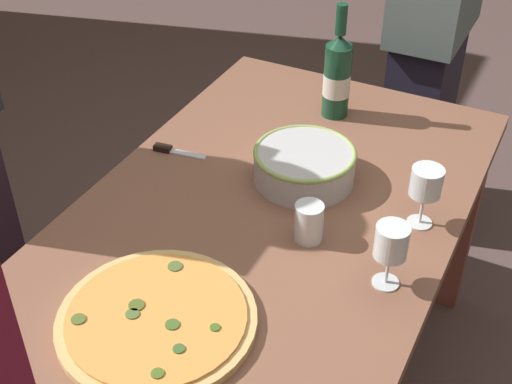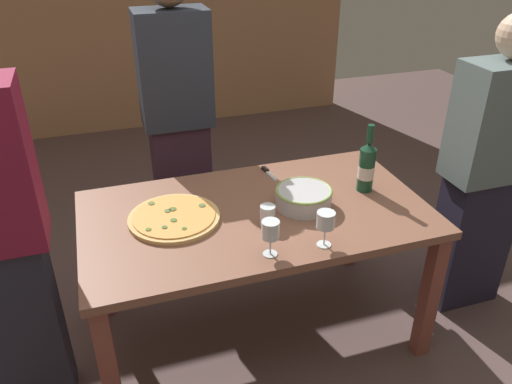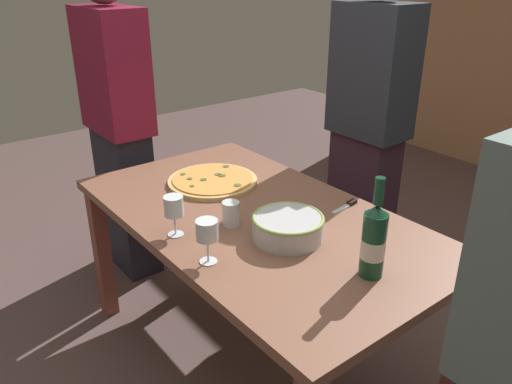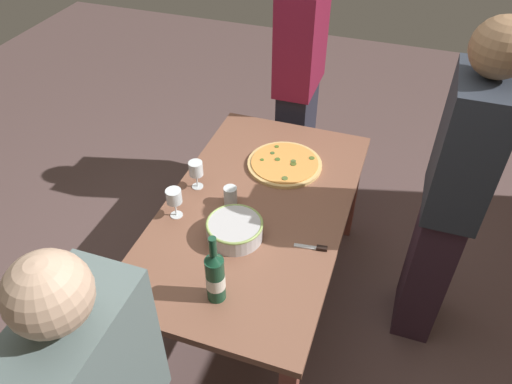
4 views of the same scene
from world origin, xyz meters
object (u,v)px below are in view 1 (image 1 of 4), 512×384
wine_glass_near_pizza (426,184)px  person_guest_left (433,28)px  serving_bowl (304,164)px  pizza_knife (173,151)px  dining_table (256,254)px  wine_bottle (337,75)px  pizza (157,319)px  cup_amber (309,222)px  wine_glass_by_bottle (391,245)px

wine_glass_near_pizza → person_guest_left: size_ratio=0.10×
serving_bowl → person_guest_left: (0.98, -0.07, 0.00)m
wine_glass_near_pizza → pizza_knife: (-0.00, 0.70, -0.11)m
dining_table → wine_bottle: size_ratio=4.63×
person_guest_left → pizza_knife: bearing=-18.8°
dining_table → pizza: bearing=174.1°
cup_amber → person_guest_left: size_ratio=0.06×
pizza → wine_bottle: bearing=-0.8°
pizza → wine_glass_near_pizza: size_ratio=2.60×
wine_bottle → pizza_knife: 0.53m
pizza → pizza_knife: pizza is taller
pizza → wine_glass_by_bottle: wine_glass_by_bottle is taller
cup_amber → dining_table: bearing=94.7°
dining_table → wine_bottle: bearing=2.5°
serving_bowl → wine_glass_by_bottle: 0.43m
cup_amber → person_guest_left: (1.20, 0.04, 0.00)m
pizza → serving_bowl: 0.61m
pizza → person_guest_left: size_ratio=0.26×
dining_table → wine_bottle: 0.62m
wine_glass_by_bottle → dining_table: bearing=81.4°
wine_bottle → person_guest_left: (0.63, -0.12, -0.08)m
pizza → wine_glass_near_pizza: wine_glass_near_pizza is taller
serving_bowl → wine_bottle: bearing=8.5°
pizza → wine_bottle: wine_bottle is taller
serving_bowl → wine_glass_by_bottle: wine_glass_by_bottle is taller
wine_bottle → wine_glass_near_pizza: 0.54m
person_guest_left → wine_glass_near_pizza: bearing=18.5°
wine_bottle → cup_amber: bearing=-164.5°
wine_glass_by_bottle → person_guest_left: bearing=11.1°
pizza → serving_bowl: size_ratio=1.55×
serving_bowl → cup_amber: (-0.22, -0.10, -0.00)m
cup_amber → wine_bottle: bearing=15.5°
serving_bowl → pizza_knife: serving_bowl is taller
wine_glass_by_bottle → pizza_knife: wine_glass_by_bottle is taller
dining_table → person_guest_left: bearing=-4.5°
pizza → wine_glass_near_pizza: bearing=-34.9°
serving_bowl → wine_bottle: size_ratio=0.77×
cup_amber → pizza_knife: size_ratio=0.63×
wine_bottle → person_guest_left: person_guest_left is taller
wine_glass_near_pizza → cup_amber: wine_glass_near_pizza is taller
pizza → person_guest_left: person_guest_left is taller
wine_glass_by_bottle → cup_amber: 0.23m
cup_amber → pizza_knife: cup_amber is taller
serving_bowl → wine_glass_near_pizza: 0.33m
cup_amber → pizza_knife: bearing=70.7°
wine_glass_by_bottle → pizza_knife: (0.23, 0.69, -0.11)m
pizza_knife → serving_bowl: bearing=-82.9°
serving_bowl → wine_glass_by_bottle: (-0.28, -0.32, 0.06)m
wine_bottle → person_guest_left: 0.65m
dining_table → cup_amber: (0.01, -0.13, 0.14)m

